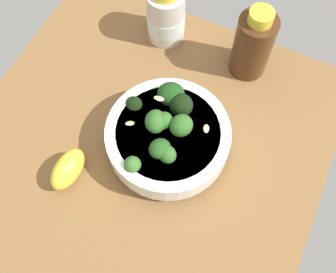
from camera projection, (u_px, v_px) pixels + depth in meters
ground_plane at (144, 149)px, 71.50cm from camera, size 61.61×61.61×3.87cm
bowl_of_broccoli at (168, 135)px, 66.02cm from camera, size 20.72×20.72×10.68cm
lemon_wedge at (68, 169)px, 65.05cm from camera, size 4.44×7.85×5.16cm
bottle_tall at (253, 44)px, 70.84cm from camera, size 6.99×6.99×14.79cm
bottle_short at (166, 16)px, 75.36cm from camera, size 7.33×7.33×12.20cm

